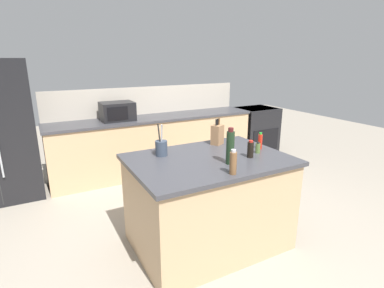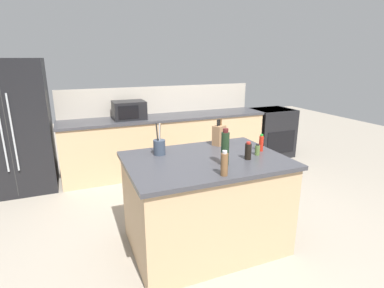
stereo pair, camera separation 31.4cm
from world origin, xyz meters
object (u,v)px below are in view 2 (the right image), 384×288
object	(u,v)px
microwave	(129,110)
pepper_grinder	(224,164)
refrigerator	(12,127)
soy_sauce_bottle	(248,151)
spice_jar_paprika	(159,146)
range_oven	(271,132)
utensil_crock	(159,147)
knife_block	(219,135)
wine_bottle	(225,148)
hot_sauce_bottle	(261,143)
spice_jar_oregano	(257,150)

from	to	relation	value
microwave	pepper_grinder	bearing A→B (deg)	-84.18
refrigerator	soy_sauce_bottle	xyz separation A→B (m)	(2.31, -2.42, 0.09)
soy_sauce_bottle	pepper_grinder	xyz separation A→B (m)	(-0.40, -0.27, 0.02)
spice_jar_paprika	refrigerator	bearing A→B (deg)	130.66
range_oven	microwave	xyz separation A→B (m)	(-2.74, 0.00, 0.61)
utensil_crock	spice_jar_paprika	distance (m)	0.11
microwave	soy_sauce_bottle	world-z (taller)	microwave
refrigerator	soy_sauce_bottle	world-z (taller)	refrigerator
knife_block	microwave	bearing A→B (deg)	81.02
knife_block	soy_sauce_bottle	size ratio (longest dim) A/B	1.69
wine_bottle	knife_block	bearing A→B (deg)	67.53
utensil_crock	hot_sauce_bottle	bearing A→B (deg)	-15.73
utensil_crock	hot_sauce_bottle	xyz separation A→B (m)	(1.01, -0.28, 0.00)
pepper_grinder	refrigerator	bearing A→B (deg)	125.20
range_oven	microwave	world-z (taller)	microwave
utensil_crock	spice_jar_paprika	world-z (taller)	utensil_crock
spice_jar_oregano	microwave	bearing A→B (deg)	109.88
microwave	soy_sauce_bottle	bearing A→B (deg)	-74.16
refrigerator	spice_jar_oregano	bearing A→B (deg)	-43.62
range_oven	pepper_grinder	bearing A→B (deg)	-132.98
refrigerator	utensil_crock	distance (m)	2.51
spice_jar_oregano	refrigerator	bearing A→B (deg)	136.38
range_oven	spice_jar_paprika	world-z (taller)	spice_jar_paprika
spice_jar_paprika	wine_bottle	distance (m)	0.76
range_oven	hot_sauce_bottle	xyz separation A→B (m)	(-1.80, -2.20, 0.56)
utensil_crock	wine_bottle	xyz separation A→B (m)	(0.46, -0.51, 0.08)
soy_sauce_bottle	hot_sauce_bottle	distance (m)	0.32
microwave	hot_sauce_bottle	size ratio (longest dim) A/B	2.76
range_oven	spice_jar_paprika	bearing A→B (deg)	-146.97
refrigerator	spice_jar_paprika	xyz separation A→B (m)	(1.59, -1.86, 0.06)
spice_jar_oregano	spice_jar_paprika	bearing A→B (deg)	150.52
range_oven	knife_block	xyz separation A→B (m)	(-2.10, -1.84, 0.59)
range_oven	spice_jar_paprika	size ratio (longest dim) A/B	7.77
refrigerator	pepper_grinder	distance (m)	3.30
utensil_crock	refrigerator	bearing A→B (deg)	128.57
knife_block	soy_sauce_bottle	bearing A→B (deg)	-114.38
range_oven	soy_sauce_bottle	xyz separation A→B (m)	(-2.06, -2.37, 0.55)
refrigerator	hot_sauce_bottle	size ratio (longest dim) A/B	10.44
utensil_crock	wine_bottle	bearing A→B (deg)	-48.08
range_oven	knife_block	distance (m)	2.85
microwave	knife_block	size ratio (longest dim) A/B	1.70
knife_block	wine_bottle	size ratio (longest dim) A/B	0.86
range_oven	pepper_grinder	world-z (taller)	pepper_grinder
hot_sauce_bottle	pepper_grinder	world-z (taller)	pepper_grinder
wine_bottle	spice_jar_oregano	size ratio (longest dim) A/B	2.96
spice_jar_oregano	wine_bottle	bearing A→B (deg)	-163.47
refrigerator	wine_bottle	size ratio (longest dim) A/B	5.53
hot_sauce_bottle	range_oven	bearing A→B (deg)	50.75
refrigerator	knife_block	distance (m)	2.96
refrigerator	knife_block	world-z (taller)	refrigerator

